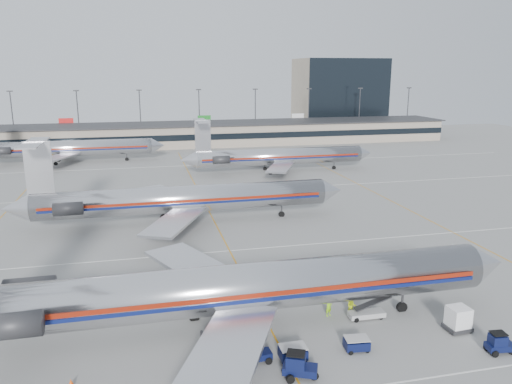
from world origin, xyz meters
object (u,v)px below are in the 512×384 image
object	(u,v)px
tug_center	(298,366)
uld_container	(458,319)
jet_second_row	(178,199)
jet_foreground	(224,289)
belt_loader	(367,313)

from	to	relation	value
tug_center	uld_container	distance (m)	15.08
jet_second_row	tug_center	distance (m)	38.60
tug_center	uld_container	world-z (taller)	uld_container
uld_container	tug_center	bearing A→B (deg)	-171.52
jet_second_row	tug_center	world-z (taller)	jet_second_row
jet_foreground	jet_second_row	size ratio (longest dim) A/B	1.07
jet_second_row	uld_container	xyz separation A→B (m)	(19.87, -35.01, -2.51)
jet_foreground	jet_second_row	xyz separation A→B (m)	(-1.17, 30.87, -0.24)
jet_foreground	uld_container	bearing A→B (deg)	-12.50
jet_foreground	tug_center	size ratio (longest dim) A/B	18.73
tug_center	jet_foreground	bearing A→B (deg)	142.42
uld_container	belt_loader	world-z (taller)	uld_container
tug_center	uld_container	size ratio (longest dim) A/B	1.29
tug_center	belt_loader	bearing A→B (deg)	62.76
jet_foreground	tug_center	world-z (taller)	jet_foreground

